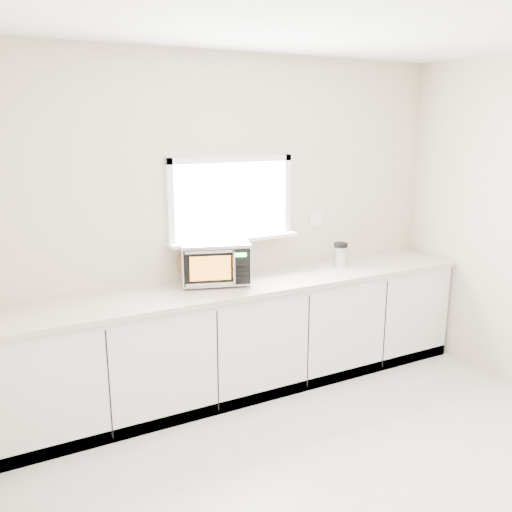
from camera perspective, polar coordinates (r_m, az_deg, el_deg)
ground at (r=3.50m, az=13.18°, el=-24.67°), size 4.00×4.00×0.00m
back_wall at (r=4.50m, az=-2.68°, el=3.64°), size 4.00×0.17×2.70m
cabinets at (r=4.50m, az=-0.92°, el=-8.61°), size 3.92×0.60×0.88m
countertop at (r=4.34m, az=-0.88°, el=-3.03°), size 3.92×0.64×0.04m
microwave at (r=4.29m, az=-4.38°, el=-0.51°), size 0.62×0.55×0.34m
knife_block at (r=4.35m, az=-3.07°, el=-0.83°), size 0.16×0.24×0.32m
cutting_board at (r=4.37m, az=-6.52°, el=-0.70°), size 0.30×0.07×0.29m
coffee_grinder at (r=4.84m, az=8.88°, el=0.16°), size 0.14×0.14×0.22m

